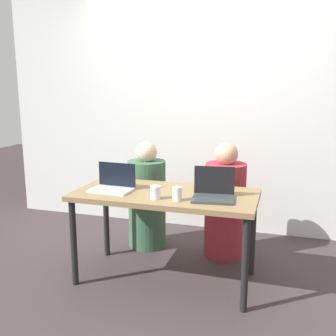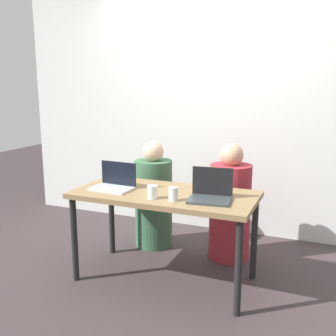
# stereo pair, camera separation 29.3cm
# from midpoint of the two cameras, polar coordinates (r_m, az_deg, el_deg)

# --- Properties ---
(ground_plane) EXTENTS (12.00, 12.00, 0.00)m
(ground_plane) POSITION_cam_midpoint_polar(r_m,az_deg,el_deg) (3.32, 2.16, -15.80)
(ground_plane) COLOR #392F30
(back_wall) EXTENTS (4.50, 0.10, 2.66)m
(back_wall) POSITION_cam_midpoint_polar(r_m,az_deg,el_deg) (4.21, 8.65, 8.90)
(back_wall) COLOR silver
(back_wall) RESTS_ON ground
(desk) EXTENTS (1.41, 0.68, 0.73)m
(desk) POSITION_cam_midpoint_polar(r_m,az_deg,el_deg) (3.07, 2.25, -4.94)
(desk) COLOR olive
(desk) RESTS_ON ground
(person_on_left) EXTENTS (0.41, 0.41, 1.03)m
(person_on_left) POSITION_cam_midpoint_polar(r_m,az_deg,el_deg) (3.80, 0.09, -4.68)
(person_on_left) COLOR #386244
(person_on_left) RESTS_ON ground
(person_on_right) EXTENTS (0.42, 0.42, 1.05)m
(person_on_right) POSITION_cam_midpoint_polar(r_m,az_deg,el_deg) (3.59, 11.30, -5.76)
(person_on_right) COLOR #A12B35
(person_on_right) RESTS_ON ground
(laptop_front_right) EXTENTS (0.33, 0.28, 0.23)m
(laptop_front_right) POSITION_cam_midpoint_polar(r_m,az_deg,el_deg) (2.87, 9.12, -3.68)
(laptop_front_right) COLOR #333A3D
(laptop_front_right) RESTS_ON desk
(laptop_front_left) EXTENTS (0.33, 0.25, 0.21)m
(laptop_front_left) POSITION_cam_midpoint_polar(r_m,az_deg,el_deg) (3.15, -5.21, -2.25)
(laptop_front_left) COLOR silver
(laptop_front_left) RESTS_ON desk
(water_glass_right) EXTENTS (0.07, 0.07, 0.10)m
(water_glass_right) POSITION_cam_midpoint_polar(r_m,az_deg,el_deg) (2.82, 3.76, -3.95)
(water_glass_right) COLOR white
(water_glass_right) RESTS_ON desk
(water_glass_center) EXTENTS (0.08, 0.08, 0.10)m
(water_glass_center) POSITION_cam_midpoint_polar(r_m,az_deg,el_deg) (2.87, 0.63, -3.68)
(water_glass_center) COLOR white
(water_glass_center) RESTS_ON desk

